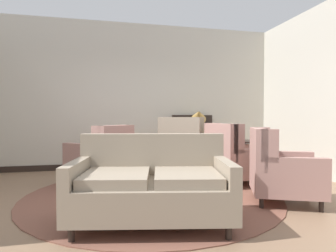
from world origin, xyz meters
The scene contains 15 objects.
ground centered at (0.00, 0.00, 0.00)m, with size 8.97×8.97×0.00m, color #896B51.
wall_back centered at (0.00, 2.66, 1.58)m, with size 6.57×0.08×3.16m, color beige.
wall_right centered at (3.20, 0.80, 1.58)m, with size 0.08×3.72×3.16m, color beige.
baseboard_back centered at (0.00, 2.60, 0.06)m, with size 6.41×0.03×0.12m, color black.
area_rug centered at (0.00, 0.30, 0.01)m, with size 3.57×3.57×0.01m, color brown.
coffee_table centered at (0.16, 0.24, 0.44)m, with size 0.99×0.99×0.53m.
porcelain_vase centered at (0.22, 0.21, 0.66)m, with size 0.18×0.18×0.32m.
settee centered at (-0.20, -0.82, 0.40)m, with size 1.75×1.19×0.92m.
armchair_near_window centered at (1.53, -0.46, 0.42)m, with size 1.05×0.99×0.97m.
armchair_foreground_right centered at (0.83, 1.51, 0.46)m, with size 1.16×1.17×1.11m.
armchair_beside_settee centered at (1.44, 0.65, 0.42)m, with size 1.00×0.92×1.01m.
armchair_far_left centered at (-0.70, 1.13, 0.42)m, with size 1.17×1.16×0.98m.
side_table centered at (1.84, 1.12, 0.41)m, with size 0.59×0.59×0.68m.
sideboard centered at (1.31, 2.36, 0.50)m, with size 0.95×0.38×1.16m.
gramophone centered at (1.36, 2.27, 1.11)m, with size 0.44×0.51×0.51m.
Camera 1 is at (-0.71, -3.73, 1.11)m, focal length 30.88 mm.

